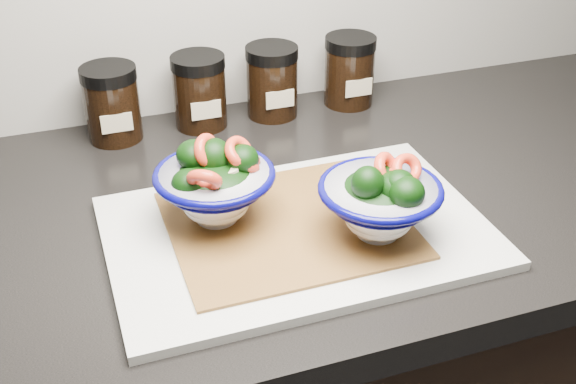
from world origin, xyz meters
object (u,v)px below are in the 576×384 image
object	(u,v)px
bowl_right	(381,200)
spice_jar_a	(112,103)
spice_jar_b	(200,91)
bowl_left	(215,185)
cutting_board	(297,232)
spice_jar_d	(349,71)
spice_jar_c	(272,81)

from	to	relation	value
bowl_right	spice_jar_a	size ratio (longest dim) A/B	1.28
spice_jar_b	bowl_left	bearing A→B (deg)	-99.59
bowl_right	bowl_left	bearing A→B (deg)	151.00
spice_jar_a	spice_jar_b	size ratio (longest dim) A/B	1.00
cutting_board	bowl_right	bearing A→B (deg)	-29.29
cutting_board	bowl_right	size ratio (longest dim) A/B	3.12
spice_jar_a	spice_jar_d	size ratio (longest dim) A/B	1.00
spice_jar_b	spice_jar_c	bearing A→B (deg)	0.00
cutting_board	spice_jar_d	size ratio (longest dim) A/B	3.98
cutting_board	bowl_left	distance (m)	0.11
cutting_board	spice_jar_b	bearing A→B (deg)	96.66
bowl_right	spice_jar_d	bearing A→B (deg)	71.77
bowl_left	spice_jar_c	world-z (taller)	bowl_left
spice_jar_b	spice_jar_c	world-z (taller)	same
spice_jar_a	spice_jar_c	size ratio (longest dim) A/B	1.00
bowl_left	spice_jar_b	bearing A→B (deg)	80.41
bowl_left	spice_jar_d	xyz separation A→B (m)	(0.30, 0.28, -0.01)
cutting_board	spice_jar_b	size ratio (longest dim) A/B	3.98
cutting_board	bowl_right	distance (m)	0.11
spice_jar_a	spice_jar_d	distance (m)	0.38
bowl_left	bowl_right	size ratio (longest dim) A/B	1.01
spice_jar_c	cutting_board	bearing A→B (deg)	-103.19
bowl_right	spice_jar_c	size ratio (longest dim) A/B	1.28
bowl_right	spice_jar_a	world-z (taller)	bowl_right
bowl_right	spice_jar_a	distance (m)	0.46
bowl_left	spice_jar_c	bearing A→B (deg)	59.93
cutting_board	spice_jar_a	distance (m)	0.38
cutting_board	spice_jar_c	xyz separation A→B (m)	(0.08, 0.33, 0.05)
cutting_board	spice_jar_c	distance (m)	0.34
spice_jar_a	spice_jar_c	xyz separation A→B (m)	(0.25, 0.00, 0.00)
spice_jar_c	spice_jar_b	bearing A→B (deg)	180.00
spice_jar_d	spice_jar_b	bearing A→B (deg)	180.00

